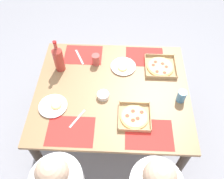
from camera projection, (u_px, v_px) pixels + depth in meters
name	position (u px, v px, depth m)	size (l,w,h in m)	color
ground_plane	(112.00, 131.00, 2.64)	(6.00, 6.00, 0.00)	gray
dining_table	(112.00, 97.00, 2.13)	(1.32, 1.13, 0.75)	#3F3328
placemat_near_left	(145.00, 57.00, 2.29)	(0.36, 0.26, 0.00)	red
placemat_near_right	(83.00, 55.00, 2.31)	(0.36, 0.26, 0.00)	red
placemat_far_left	(149.00, 134.00, 1.79)	(0.36, 0.26, 0.00)	red
placemat_far_right	(70.00, 131.00, 1.80)	(0.36, 0.26, 0.00)	red
pizza_box_corner_left	(134.00, 117.00, 1.87)	(0.25, 0.25, 0.04)	tan
pizza_box_corner_right	(160.00, 67.00, 2.20)	(0.28, 0.28, 0.04)	tan
plate_near_right	(123.00, 67.00, 2.20)	(0.23, 0.23, 0.03)	white
plate_middle	(53.00, 106.00, 1.93)	(0.23, 0.23, 0.03)	white
soda_bottle	(58.00, 58.00, 2.09)	(0.09, 0.09, 0.32)	#B2382D
cup_clear_left	(96.00, 60.00, 2.20)	(0.07, 0.07, 0.10)	#BF4742
cup_spare	(181.00, 96.00, 1.94)	(0.07, 0.07, 0.10)	teal
condiment_bowl	(103.00, 95.00, 1.98)	(0.10, 0.10, 0.04)	white
fork_by_near_right	(77.00, 119.00, 1.87)	(0.19, 0.02, 0.01)	#B7B7BC
knife_by_far_right	(79.00, 57.00, 2.29)	(0.21, 0.02, 0.01)	#B7B7BC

